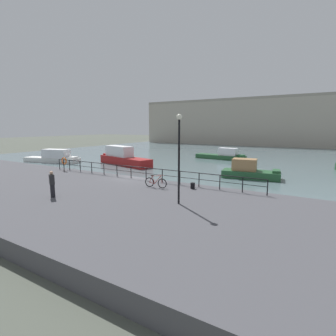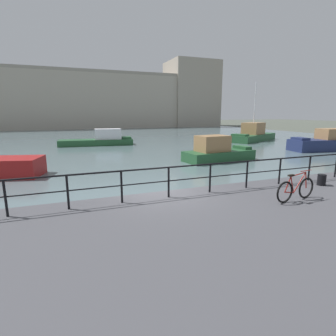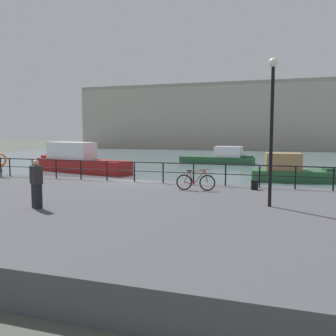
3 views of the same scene
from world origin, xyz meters
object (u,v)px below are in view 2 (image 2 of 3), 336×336
Objects in this scene: moored_white_yacht at (253,135)px; mooring_bollard at (322,180)px; harbor_building at (105,100)px; moored_green_narrowboat at (217,152)px; moored_harbor_tender at (330,142)px; parked_bicycle at (296,189)px; moored_blue_motorboat at (101,140)px.

moored_white_yacht is 21.23× the size of mooring_bollard.
harbor_building is 52.27m from moored_green_narrowboat.
moored_harbor_tender is at bearing -73.04° from harbor_building.
moored_green_narrowboat is 3.40× the size of parked_bicycle.
harbor_building reaches higher than mooring_bollard.
parked_bicycle is at bearing -76.61° from moored_blue_motorboat.
moored_green_narrowboat is 10.66m from mooring_bollard.
harbor_building reaches higher than moored_white_yacht.
mooring_bollard is (5.81, -24.29, 0.45)m from moored_blue_motorboat.
mooring_bollard is at bearing -106.02° from moored_green_narrowboat.
harbor_building is at bearing -65.60° from moored_harbor_tender.
moored_harbor_tender reaches higher than moored_blue_motorboat.
moored_blue_motorboat is at bearing 111.10° from moored_green_narrowboat.
moored_green_narrowboat is 17.21m from moored_white_yacht.
moored_green_narrowboat is 0.70× the size of moored_blue_motorboat.
moored_blue_motorboat is 1.02× the size of moored_harbor_tender.
harbor_building is 168.70× the size of mooring_bollard.
harbor_building is 53.38m from moored_harbor_tender.
harbor_building is 42.04× the size of parked_bicycle.
moored_harbor_tender reaches higher than parked_bicycle.
mooring_bollard is at bearing -90.13° from harbor_building.
moored_blue_motorboat reaches higher than mooring_bollard.
moored_blue_motorboat is 4.83× the size of parked_bicycle.
moored_white_yacht is 1.12× the size of moored_harbor_tender.
moored_harbor_tender is at bearing 69.87° from moored_white_yacht.
parked_bicycle is at bearing 42.56° from moored_harbor_tender.
moored_green_narrowboat reaches higher than parked_bicycle.
moored_harbor_tender reaches higher than moored_green_narrowboat.
mooring_bollard is at bearing 44.24° from moored_harbor_tender.
moored_blue_motorboat is at bearing -33.30° from moored_white_yacht.
harbor_building is at bearing -97.87° from moored_white_yacht.
moored_white_yacht reaches higher than moored_green_narrowboat.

